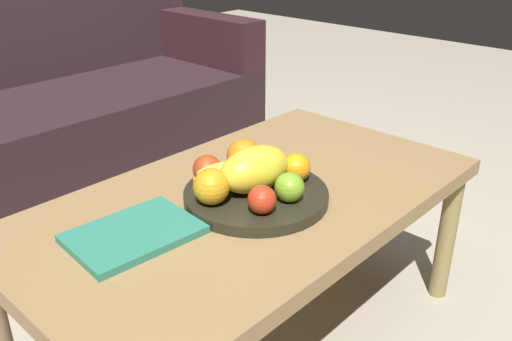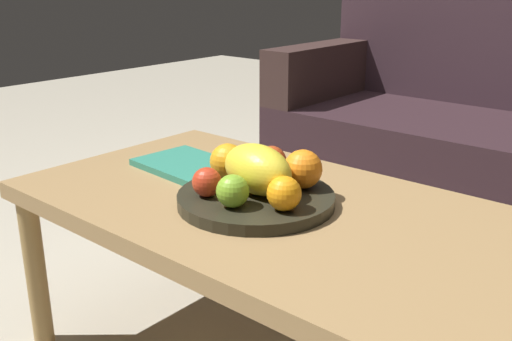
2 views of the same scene
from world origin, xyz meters
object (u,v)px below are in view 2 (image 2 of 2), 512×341
at_px(apple_front, 233,191).
at_px(orange_front, 229,161).
at_px(apple_left, 271,161).
at_px(banana_bunch, 270,171).
at_px(magazine, 188,165).
at_px(apple_right, 207,182).
at_px(orange_left, 284,193).
at_px(orange_right, 303,169).
at_px(coffee_table, 270,222).
at_px(fruit_bowl, 256,199).
at_px(melon_large_front, 257,169).

bearing_deg(apple_front, orange_front, 136.23).
xyz_separation_m(orange_front, apple_left, (0.06, 0.08, -0.01)).
bearing_deg(banana_bunch, magazine, -179.90).
distance_m(apple_right, magazine, 0.27).
relative_size(orange_left, orange_right, 0.82).
relative_size(coffee_table, banana_bunch, 7.14).
distance_m(apple_left, apple_right, 0.19).
distance_m(apple_front, magazine, 0.34).
bearing_deg(apple_front, orange_right, 77.82).
xyz_separation_m(orange_right, apple_right, (-0.12, -0.17, -0.01)).
xyz_separation_m(banana_bunch, magazine, (-0.26, -0.00, -0.04)).
distance_m(fruit_bowl, apple_left, 0.13).
bearing_deg(orange_front, apple_left, 51.76).
distance_m(coffee_table, melon_large_front, 0.13).
distance_m(orange_front, apple_left, 0.10).
bearing_deg(magazine, banana_bunch, 4.59).
bearing_deg(orange_right, melon_large_front, -121.72).
xyz_separation_m(apple_front, apple_right, (-0.08, 0.01, -0.00)).
height_order(orange_front, magazine, orange_front).
bearing_deg(orange_front, orange_left, -17.60).
distance_m(melon_large_front, orange_right, 0.10).
xyz_separation_m(melon_large_front, orange_left, (0.10, -0.04, -0.02)).
distance_m(orange_left, apple_right, 0.17).
relative_size(fruit_bowl, apple_front, 5.02).
height_order(coffee_table, melon_large_front, melon_large_front).
xyz_separation_m(coffee_table, apple_front, (0.00, -0.12, 0.10)).
distance_m(orange_front, apple_right, 0.12).
distance_m(melon_large_front, magazine, 0.30).
bearing_deg(apple_right, apple_front, -5.67).
relative_size(fruit_bowl, apple_right, 5.38).
bearing_deg(apple_front, melon_large_front, 99.48).
relative_size(orange_left, apple_right, 1.11).
height_order(orange_left, apple_right, orange_left).
height_order(melon_large_front, apple_front, melon_large_front).
xyz_separation_m(fruit_bowl, orange_left, (0.10, -0.03, 0.05)).
relative_size(apple_front, apple_right, 1.07).
height_order(fruit_bowl, orange_front, orange_front).
xyz_separation_m(fruit_bowl, apple_left, (-0.05, 0.11, 0.05)).
relative_size(orange_front, apple_left, 1.17).
distance_m(fruit_bowl, apple_front, 0.10).
xyz_separation_m(fruit_bowl, melon_large_front, (0.00, 0.00, 0.06)).
distance_m(orange_right, magazine, 0.34).
relative_size(melon_large_front, apple_right, 2.87).
xyz_separation_m(apple_left, banana_bunch, (0.03, -0.04, -0.01)).
bearing_deg(apple_right, melon_large_front, 51.24).
distance_m(coffee_table, apple_right, 0.17).
bearing_deg(apple_left, apple_front, -71.99).
bearing_deg(fruit_bowl, orange_front, 163.32).
distance_m(coffee_table, magazine, 0.31).
bearing_deg(fruit_bowl, apple_left, 113.75).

